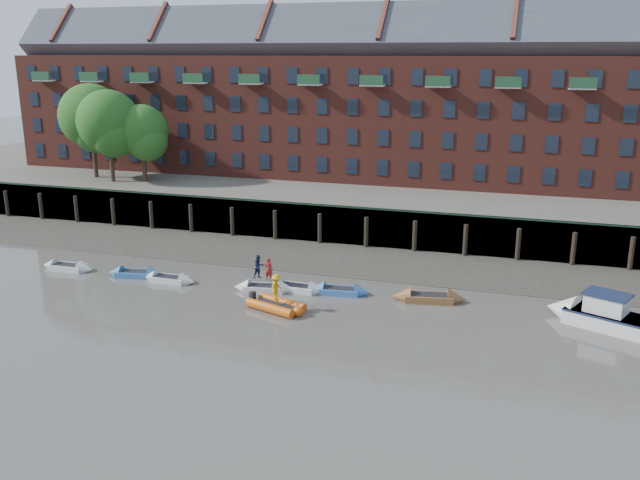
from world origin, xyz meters
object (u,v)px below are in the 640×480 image
at_px(rowboat_0, 68,267).
at_px(motor_launch, 594,314).
at_px(rowboat_1, 136,274).
at_px(rowboat_5, 339,291).
at_px(rib_tender, 278,306).
at_px(rowboat_3, 264,288).
at_px(person_rib_crew, 277,288).
at_px(rowboat_6, 429,298).
at_px(person_rower_b, 259,267).
at_px(rowboat_4, 296,288).
at_px(person_rower_a, 269,269).
at_px(rowboat_2, 169,279).

relative_size(rowboat_0, motor_launch, 0.62).
relative_size(rowboat_1, rowboat_5, 1.02).
distance_m(rowboat_0, rib_tender, 17.99).
distance_m(rowboat_3, rowboat_5, 5.09).
distance_m(motor_launch, person_rib_crew, 19.04).
bearing_deg(rowboat_6, rib_tender, -163.62).
distance_m(rowboat_0, person_rower_b, 15.25).
xyz_separation_m(rowboat_4, person_rower_b, (-2.47, -0.51, 1.42)).
bearing_deg(rowboat_1, rib_tender, -23.97).
xyz_separation_m(rowboat_0, motor_launch, (36.38, 0.67, 0.47)).
distance_m(person_rower_a, person_rib_crew, 3.45).
xyz_separation_m(rowboat_0, rib_tender, (17.76, -2.84, 0.07)).
height_order(rowboat_3, rib_tender, rowboat_3).
relative_size(rowboat_0, rowboat_1, 0.99).
distance_m(rowboat_1, person_rower_a, 10.43).
xyz_separation_m(rowboat_1, rowboat_4, (12.02, 0.63, 0.00)).
bearing_deg(person_rib_crew, motor_launch, -73.56).
distance_m(rowboat_3, person_rower_b, 1.50).
relative_size(rowboat_3, person_rib_crew, 2.52).
xyz_separation_m(rowboat_4, motor_launch, (18.73, -0.15, 0.47)).
height_order(rib_tender, person_rower_a, person_rower_a).
bearing_deg(person_rib_crew, rowboat_5, -30.21).
xyz_separation_m(rowboat_4, person_rower_a, (-1.68, -0.69, 1.38)).
bearing_deg(rowboat_3, rib_tender, -63.52).
xyz_separation_m(rowboat_3, motor_launch, (20.75, 0.55, 0.47)).
bearing_deg(rowboat_0, rowboat_3, -0.99).
bearing_deg(person_rib_crew, rib_tender, -77.04).
bearing_deg(rowboat_5, rowboat_2, -179.39).
bearing_deg(rib_tender, rowboat_3, 144.50).
height_order(rowboat_6, person_rib_crew, person_rib_crew).
bearing_deg(rowboat_1, rowboat_6, -6.16).
bearing_deg(rowboat_0, rib_tender, -10.52).
bearing_deg(rowboat_0, person_rib_crew, -10.59).
bearing_deg(rowboat_6, rowboat_1, 173.43).
distance_m(rib_tender, person_rower_a, 3.71).
xyz_separation_m(rowboat_0, rowboat_5, (20.61, 1.17, -0.01)).
height_order(rowboat_0, rowboat_2, rowboat_0).
bearing_deg(person_rower_b, rowboat_6, -48.44).
relative_size(rowboat_1, rowboat_6, 0.87).
distance_m(rowboat_5, person_rib_crew, 5.13).
bearing_deg(person_rib_crew, rowboat_1, 81.57).
xyz_separation_m(rowboat_3, rowboat_5, (4.98, 1.05, -0.00)).
relative_size(rowboat_2, rowboat_4, 0.96).
bearing_deg(motor_launch, rowboat_1, 23.97).
bearing_deg(rib_tender, rowboat_4, 110.41).
xyz_separation_m(rowboat_0, person_rower_a, (15.97, 0.14, 1.38)).
bearing_deg(rowboat_2, rowboat_5, 7.46).
xyz_separation_m(rowboat_5, motor_launch, (15.77, -0.49, 0.47)).
height_order(rowboat_3, person_rower_b, person_rower_b).
bearing_deg(rowboat_4, rowboat_1, -174.12).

